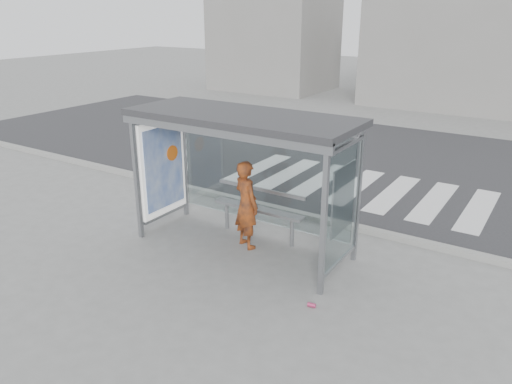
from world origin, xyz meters
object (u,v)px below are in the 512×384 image
bench (259,209)px  soda_can (312,305)px  bus_shelter (227,145)px  person (246,205)px

bench → soda_can: size_ratio=15.67×
bus_shelter → person: (0.39, 0.05, -1.12)m
soda_can → bus_shelter: bearing=154.0°
bus_shelter → bench: bus_shelter is taller
bus_shelter → soda_can: bus_shelter is taller
person → soda_can: 2.52m
bus_shelter → person: 1.19m
bench → bus_shelter: bearing=-125.4°
person → soda_can: (2.04, -1.23, -0.83)m
person → bench: size_ratio=0.87×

